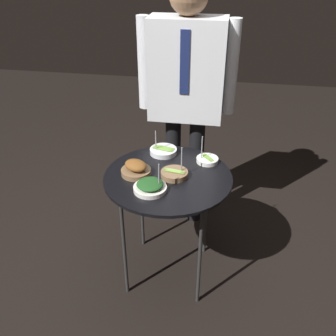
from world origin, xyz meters
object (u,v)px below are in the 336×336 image
(bowl_asparagus_center, at_px, (207,160))
(bowl_asparagus_near_rim, at_px, (163,151))
(bowl_asparagus_front_center, at_px, (174,174))
(bowl_roast_mid_right, at_px, (136,169))
(bowl_spinach_back_right, at_px, (150,186))
(waiter_figure, at_px, (187,82))
(serving_cart, at_px, (168,183))

(bowl_asparagus_center, distance_m, bowl_asparagus_near_rim, 0.28)
(bowl_asparagus_front_center, height_order, bowl_asparagus_center, bowl_asparagus_front_center)
(bowl_asparagus_front_center, height_order, bowl_asparagus_near_rim, bowl_asparagus_front_center)
(bowl_roast_mid_right, bearing_deg, bowl_spinach_back_right, -52.38)
(bowl_asparagus_near_rim, height_order, waiter_figure, waiter_figure)
(bowl_roast_mid_right, bearing_deg, bowl_asparagus_near_rim, 67.91)
(bowl_spinach_back_right, height_order, waiter_figure, waiter_figure)
(waiter_figure, bearing_deg, serving_cart, -92.05)
(serving_cart, xyz_separation_m, bowl_roast_mid_right, (-0.18, -0.01, 0.08))
(bowl_asparagus_front_center, distance_m, bowl_asparagus_center, 0.25)
(serving_cart, height_order, bowl_asparagus_front_center, bowl_asparagus_front_center)
(bowl_asparagus_center, bearing_deg, serving_cart, -136.64)
(bowl_spinach_back_right, xyz_separation_m, waiter_figure, (0.09, 0.73, 0.32))
(serving_cart, distance_m, waiter_figure, 0.70)
(bowl_roast_mid_right, bearing_deg, serving_cart, 4.10)
(bowl_asparagus_center, relative_size, bowl_asparagus_near_rim, 0.99)
(bowl_asparagus_front_center, bearing_deg, bowl_spinach_back_right, -123.41)
(bowl_asparagus_near_rim, bearing_deg, bowl_roast_mid_right, -112.09)
(waiter_figure, bearing_deg, bowl_asparagus_center, -64.66)
(serving_cart, relative_size, bowl_asparagus_near_rim, 4.40)
(serving_cart, bearing_deg, bowl_asparagus_near_rim, 106.28)
(serving_cart, distance_m, bowl_roast_mid_right, 0.20)
(bowl_roast_mid_right, xyz_separation_m, waiter_figure, (0.20, 0.59, 0.31))
(bowl_asparagus_center, height_order, waiter_figure, waiter_figure)
(serving_cart, xyz_separation_m, bowl_spinach_back_right, (-0.07, -0.16, 0.07))
(bowl_asparagus_center, bearing_deg, bowl_asparagus_front_center, -130.83)
(serving_cart, distance_m, bowl_spinach_back_right, 0.19)
(bowl_asparagus_front_center, bearing_deg, bowl_roast_mid_right, -176.91)
(bowl_asparagus_center, relative_size, bowl_spinach_back_right, 0.93)
(waiter_figure, bearing_deg, bowl_asparagus_front_center, -88.45)
(bowl_spinach_back_right, bearing_deg, serving_cart, 66.93)
(bowl_roast_mid_right, distance_m, bowl_spinach_back_right, 0.18)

